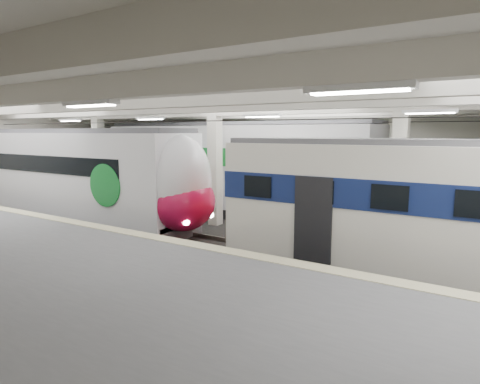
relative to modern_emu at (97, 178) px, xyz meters
The scene contains 4 objects.
station_hall 7.80m from the modern_emu, 12.98° to the right, with size 36.00×24.00×5.75m.
modern_emu is the anchor object (origin of this frame).
older_rer 14.08m from the modern_emu, ahead, with size 12.32×2.72×4.12m.
far_train 6.67m from the modern_emu, 55.69° to the left, with size 15.28×3.59×4.80m.
Camera 1 is at (7.71, -12.02, 4.32)m, focal length 30.00 mm.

